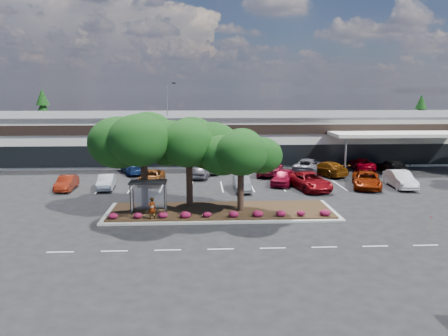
{
  "coord_description": "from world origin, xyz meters",
  "views": [
    {
      "loc": [
        -3.51,
        -29.23,
        9.49
      ],
      "look_at": [
        -1.49,
        9.59,
        2.6
      ],
      "focal_mm": 35.0,
      "sensor_mm": 36.0,
      "label": 1
    }
  ],
  "objects_px": {
    "light_pole": "(168,128)",
    "car_1": "(106,182)",
    "car_0": "(67,183)",
    "survey_stake": "(430,221)"
  },
  "relations": [
    {
      "from": "car_0",
      "to": "light_pole",
      "type": "bearing_deg",
      "value": 58.5
    },
    {
      "from": "light_pole",
      "to": "car_0",
      "type": "xyz_separation_m",
      "value": [
        -8.81,
        -15.12,
        -4.07
      ]
    },
    {
      "from": "survey_stake",
      "to": "car_0",
      "type": "distance_m",
      "value": 32.04
    },
    {
      "from": "car_0",
      "to": "car_1",
      "type": "bearing_deg",
      "value": 2.35
    },
    {
      "from": "light_pole",
      "to": "car_1",
      "type": "relative_size",
      "value": 2.56
    },
    {
      "from": "light_pole",
      "to": "car_1",
      "type": "height_order",
      "value": "light_pole"
    },
    {
      "from": "car_0",
      "to": "survey_stake",
      "type": "bearing_deg",
      "value": -27.02
    },
    {
      "from": "survey_stake",
      "to": "car_1",
      "type": "xyz_separation_m",
      "value": [
        -25.11,
        14.16,
        0.04
      ]
    },
    {
      "from": "car_0",
      "to": "car_1",
      "type": "xyz_separation_m",
      "value": [
        3.75,
        0.24,
        0.0
      ]
    },
    {
      "from": "light_pole",
      "to": "car_1",
      "type": "distance_m",
      "value": 16.23
    }
  ]
}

